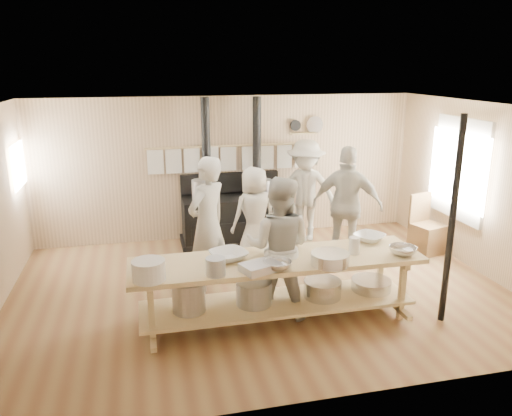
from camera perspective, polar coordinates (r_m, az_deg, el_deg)
The scene contains 24 objects.
ground at distance 7.28m, azimuth 0.49°, elevation -9.39°, with size 7.00×7.00×0.00m, color brown.
room_shell at distance 6.74m, azimuth 0.53°, elevation 3.15°, with size 7.00×7.00×7.00m.
window_right at distance 8.75m, azimuth 22.25°, elevation 4.15°, with size 0.09×1.50×1.65m.
left_opening at distance 8.74m, azimuth -25.50°, elevation 4.43°, with size 0.00×0.90×0.90m.
stove at distance 9.03m, azimuth -2.68°, elevation -0.72°, with size 1.90×0.75×2.60m.
towel_rail at distance 9.06m, azimuth -3.05°, elevation 6.01°, with size 3.00×0.04×0.47m.
back_wall_shelf at distance 9.39m, azimuth 5.81°, elevation 9.12°, with size 0.63×0.14×0.32m.
prep_table at distance 6.27m, azimuth 2.37°, elevation -8.56°, with size 3.60×0.90×0.85m.
support_post at distance 6.46m, azimuth 21.49°, elevation -1.57°, with size 0.08×0.08×2.60m, color black.
cook_far_left at distance 7.07m, azimuth -5.56°, elevation -1.83°, with size 0.70×0.46×1.93m, color #ACA798.
cook_left at distance 6.34m, azimuth 2.59°, elevation -4.47°, with size 0.89×0.69×1.82m, color #ACA798.
cook_center at distance 8.11m, azimuth -0.19°, elevation -0.73°, with size 0.77×0.50×1.57m, color #ACA798.
cook_right at distance 8.13m, azimuth 10.38°, elevation 0.30°, with size 1.12×0.47×1.91m, color #ACA798.
cook_by_window at distance 9.08m, azimuth 5.66°, elevation 1.98°, with size 1.20×0.69×1.86m, color #ACA798.
chair at distance 9.08m, azimuth 18.87°, elevation -2.99°, with size 0.58×0.58×1.01m.
bowl_white_a at distance 6.09m, azimuth -3.14°, elevation -5.43°, with size 0.44×0.44×0.11m, color white.
bowl_steel_a at distance 5.81m, azimuth 2.48°, elevation -6.54°, with size 0.33×0.33×0.10m, color silver.
bowl_white_b at distance 6.88m, azimuth 12.83°, elevation -3.28°, with size 0.39×0.39×0.10m, color white.
bowl_steel_b at distance 6.49m, azimuth 16.42°, elevation -4.70°, with size 0.34×0.34×0.11m, color silver.
roasting_pan at distance 5.76m, azimuth 0.49°, elevation -6.76°, with size 0.43×0.29×0.10m, color #B2B2B7.
mixing_bowl_large at distance 5.99m, azimuth 8.45°, elevation -5.76°, with size 0.46×0.46×0.15m, color silver.
bucket_galv at distance 5.65m, azimuth -4.64°, elevation -6.68°, with size 0.22×0.22×0.21m, color gray.
deep_bowl_enamel at distance 5.63m, azimuth -12.17°, elevation -6.98°, with size 0.37×0.37×0.23m, color white.
pitcher at distance 6.37m, azimuth 11.18°, elevation -4.22°, with size 0.14×0.14×0.22m, color white.
Camera 1 is at (-1.54, -6.39, 3.14)m, focal length 35.00 mm.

